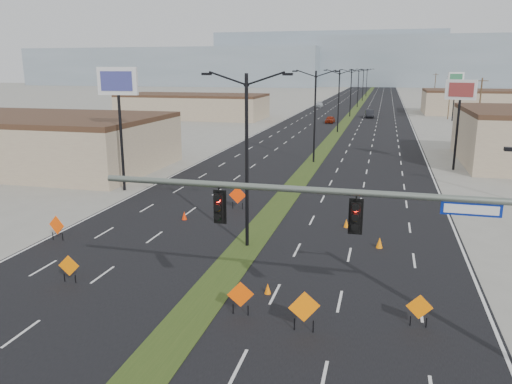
% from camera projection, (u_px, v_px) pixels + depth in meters
% --- Properties ---
extents(ground, '(600.00, 600.00, 0.00)m').
position_uv_depth(ground, '(160.00, 355.00, 18.35)').
color(ground, gray).
rests_on(ground, ground).
extents(road_surface, '(25.00, 400.00, 0.02)m').
position_uv_depth(road_surface, '(351.00, 115.00, 112.32)').
color(road_surface, black).
rests_on(road_surface, ground).
extents(median_strip, '(2.00, 400.00, 0.04)m').
position_uv_depth(median_strip, '(351.00, 115.00, 112.32)').
color(median_strip, '#293E16').
rests_on(median_strip, ground).
extents(building_sw_far, '(30.00, 14.00, 4.50)m').
position_uv_depth(building_sw_far, '(193.00, 107.00, 105.43)').
color(building_sw_far, tan).
rests_on(building_sw_far, ground).
extents(mesa_west, '(180.00, 50.00, 22.00)m').
position_uv_depth(mesa_west, '(175.00, 67.00, 307.88)').
color(mesa_west, gray).
rests_on(mesa_west, ground).
extents(mesa_center, '(220.00, 50.00, 28.00)m').
position_uv_depth(mesa_center, '(447.00, 62.00, 287.21)').
color(mesa_center, gray).
rests_on(mesa_center, ground).
extents(mesa_backdrop, '(140.00, 50.00, 32.00)m').
position_uv_depth(mesa_backdrop, '(329.00, 59.00, 322.47)').
color(mesa_backdrop, gray).
rests_on(mesa_backdrop, ground).
extents(signal_mast, '(16.30, 0.60, 8.00)m').
position_uv_depth(signal_mast, '(410.00, 233.00, 17.00)').
color(signal_mast, slate).
rests_on(signal_mast, ground).
extents(streetlight_0, '(5.15, 0.24, 10.02)m').
position_uv_depth(streetlight_0, '(247.00, 156.00, 28.32)').
color(streetlight_0, black).
rests_on(streetlight_0, ground).
extents(streetlight_1, '(5.15, 0.24, 10.02)m').
position_uv_depth(streetlight_1, '(315.00, 114.00, 54.63)').
color(streetlight_1, black).
rests_on(streetlight_1, ground).
extents(streetlight_2, '(5.15, 0.24, 10.02)m').
position_uv_depth(streetlight_2, '(339.00, 99.00, 80.94)').
color(streetlight_2, black).
rests_on(streetlight_2, ground).
extents(streetlight_3, '(5.15, 0.24, 10.02)m').
position_uv_depth(streetlight_3, '(351.00, 91.00, 107.26)').
color(streetlight_3, black).
rests_on(streetlight_3, ground).
extents(streetlight_4, '(5.15, 0.24, 10.02)m').
position_uv_depth(streetlight_4, '(358.00, 87.00, 133.57)').
color(streetlight_4, black).
rests_on(streetlight_4, ground).
extents(streetlight_5, '(5.15, 0.24, 10.02)m').
position_uv_depth(streetlight_5, '(363.00, 84.00, 159.88)').
color(streetlight_5, black).
rests_on(streetlight_5, ground).
extents(streetlight_6, '(5.15, 0.24, 10.02)m').
position_uv_depth(streetlight_6, '(367.00, 82.00, 186.20)').
color(streetlight_6, black).
rests_on(streetlight_6, ground).
extents(utility_pole_1, '(1.60, 0.20, 9.00)m').
position_uv_depth(utility_pole_1, '(479.00, 110.00, 68.76)').
color(utility_pole_1, '#4C3823').
rests_on(utility_pole_1, ground).
extents(utility_pole_2, '(1.60, 0.20, 9.00)m').
position_uv_depth(utility_pole_2, '(450.00, 96.00, 101.65)').
color(utility_pole_2, '#4C3823').
rests_on(utility_pole_2, ground).
extents(utility_pole_3, '(1.60, 0.20, 9.00)m').
position_uv_depth(utility_pole_3, '(435.00, 90.00, 134.55)').
color(utility_pole_3, '#4C3823').
rests_on(utility_pole_3, ground).
extents(car_left, '(1.75, 3.95, 1.32)m').
position_uv_depth(car_left, '(330.00, 120.00, 95.99)').
color(car_left, maroon).
rests_on(car_left, ground).
extents(car_mid, '(2.13, 5.01, 1.61)m').
position_uv_depth(car_mid, '(369.00, 114.00, 106.34)').
color(car_mid, black).
rests_on(car_mid, ground).
extents(car_far, '(2.30, 4.76, 1.33)m').
position_uv_depth(car_far, '(319.00, 105.00, 135.59)').
color(car_far, '#B8BEC3').
rests_on(car_far, ground).
extents(construction_sign_0, '(1.17, 0.25, 1.58)m').
position_uv_depth(construction_sign_0, '(57.00, 226.00, 30.35)').
color(construction_sign_0, '#E94504').
rests_on(construction_sign_0, ground).
extents(construction_sign_1, '(1.06, 0.16, 1.41)m').
position_uv_depth(construction_sign_1, '(69.00, 267.00, 24.38)').
color(construction_sign_1, orange).
rests_on(construction_sign_1, ground).
extents(construction_sign_2, '(1.31, 0.12, 1.74)m').
position_uv_depth(construction_sign_2, '(238.00, 196.00, 37.10)').
color(construction_sign_2, '#FF3805').
rests_on(construction_sign_2, ground).
extents(construction_sign_3, '(1.10, 0.37, 1.52)m').
position_uv_depth(construction_sign_3, '(240.00, 296.00, 21.13)').
color(construction_sign_3, '#EF4D05').
rests_on(construction_sign_3, ground).
extents(construction_sign_4, '(1.21, 0.56, 1.73)m').
position_uv_depth(construction_sign_4, '(304.00, 308.00, 19.75)').
color(construction_sign_4, orange).
rests_on(construction_sign_4, ground).
extents(construction_sign_5, '(1.07, 0.10, 1.42)m').
position_uv_depth(construction_sign_5, '(419.00, 308.00, 20.16)').
color(construction_sign_5, orange).
rests_on(construction_sign_5, ground).
extents(cone_0, '(0.36, 0.36, 0.53)m').
position_uv_depth(cone_0, '(268.00, 289.00, 23.26)').
color(cone_0, orange).
rests_on(cone_0, ground).
extents(cone_1, '(0.45, 0.45, 0.58)m').
position_uv_depth(cone_1, '(346.00, 223.00, 32.98)').
color(cone_1, orange).
rests_on(cone_1, ground).
extents(cone_2, '(0.52, 0.52, 0.66)m').
position_uv_depth(cone_2, '(379.00, 243.00, 29.19)').
color(cone_2, orange).
rests_on(cone_2, ground).
extents(cone_3, '(0.37, 0.37, 0.61)m').
position_uv_depth(cone_3, '(184.00, 216.00, 34.65)').
color(cone_3, red).
rests_on(cone_3, ground).
extents(pole_sign_west, '(3.40, 0.71, 10.37)m').
position_uv_depth(pole_sign_west, '(118.00, 90.00, 41.10)').
color(pole_sign_west, black).
rests_on(pole_sign_west, ground).
extents(pole_sign_east_near, '(2.92, 1.37, 9.17)m').
position_uv_depth(pole_sign_east_near, '(460.00, 97.00, 50.07)').
color(pole_sign_east_near, black).
rests_on(pole_sign_east_near, ground).
extents(pole_sign_east_far, '(3.08, 1.19, 9.53)m').
position_uv_depth(pole_sign_east_far, '(456.00, 81.00, 97.83)').
color(pole_sign_east_far, black).
rests_on(pole_sign_east_far, ground).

